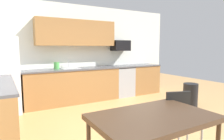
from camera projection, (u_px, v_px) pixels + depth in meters
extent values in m
plane|color=tan|center=(139.00, 129.00, 3.63)|extent=(12.00, 12.00, 0.00)
cube|color=silver|center=(84.00, 53.00, 5.76)|extent=(5.80, 0.10, 2.70)
cube|color=olive|center=(73.00, 86.00, 5.33)|extent=(2.55, 0.60, 0.90)
cube|color=olive|center=(142.00, 79.00, 6.50)|extent=(1.00, 0.60, 0.90)
cube|color=#4C4C51|center=(89.00, 68.00, 5.51)|extent=(4.80, 0.64, 0.04)
cube|color=olive|center=(77.00, 33.00, 5.36)|extent=(2.20, 0.34, 0.70)
cube|color=white|center=(1.00, 76.00, 4.37)|extent=(0.76, 0.70, 1.74)
cube|color=#999BA0|center=(122.00, 82.00, 6.10)|extent=(0.60, 0.60, 0.88)
cube|color=black|center=(122.00, 67.00, 6.05)|extent=(0.60, 0.60, 0.03)
cube|color=black|center=(121.00, 46.00, 6.06)|extent=(0.54, 0.36, 0.32)
cube|color=#A5A8AD|center=(70.00, 71.00, 5.24)|extent=(0.48, 0.40, 0.14)
cylinder|color=#B2B5BA|center=(68.00, 64.00, 5.38)|extent=(0.02, 0.02, 0.24)
cube|color=#422D1E|center=(153.00, 118.00, 2.24)|extent=(1.40, 0.90, 0.06)
cylinder|color=#422D1E|center=(168.00, 126.00, 2.94)|extent=(0.05, 0.05, 0.67)
cube|color=black|center=(184.00, 122.00, 2.77)|extent=(0.51, 0.51, 0.05)
cube|color=black|center=(178.00, 105.00, 2.93)|extent=(0.37, 0.16, 0.40)
cylinder|color=#B2B2B7|center=(167.00, 134.00, 2.94)|extent=(0.03, 0.03, 0.42)
cylinder|color=#B2B2B7|center=(187.00, 132.00, 3.00)|extent=(0.03, 0.03, 0.42)
cylinder|color=black|center=(190.00, 95.00, 4.94)|extent=(0.36, 0.36, 0.60)
cylinder|color=#4CA54C|center=(57.00, 66.00, 5.10)|extent=(0.14, 0.14, 0.20)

